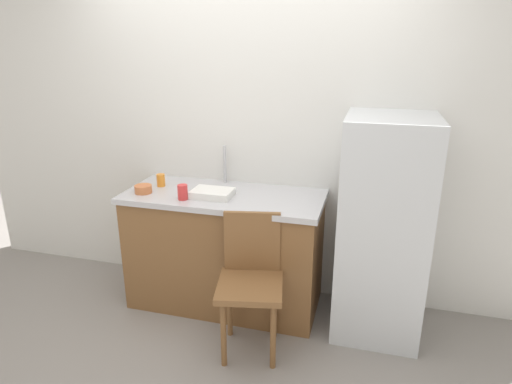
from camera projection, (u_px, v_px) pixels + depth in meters
name	position (u px, v px, depth m)	size (l,w,h in m)	color
ground_plane	(206.00, 357.00, 2.79)	(8.00, 8.00, 0.00)	gray
back_wall	(249.00, 138.00, 3.31)	(4.80, 0.10, 2.42)	silver
cabinet_base	(226.00, 251.00, 3.27)	(1.38, 0.60, 0.84)	brown
countertop	(224.00, 196.00, 3.13)	(1.42, 0.64, 0.04)	#B7B7BC
faucet	(225.00, 164.00, 3.32)	(0.02, 0.02, 0.29)	#B7B7BC
refrigerator	(383.00, 228.00, 2.88)	(0.56, 0.62, 1.48)	silver
chair	(251.00, 277.00, 2.75)	(0.47, 0.47, 0.89)	brown
dish_tray	(212.00, 193.00, 3.05)	(0.28, 0.20, 0.05)	white
terracotta_bowl	(143.00, 189.00, 3.12)	(0.12, 0.12, 0.06)	#C67042
cup_orange	(161.00, 180.00, 3.27)	(0.06, 0.06, 0.09)	orange
cup_red	(183.00, 192.00, 2.99)	(0.07, 0.07, 0.10)	red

